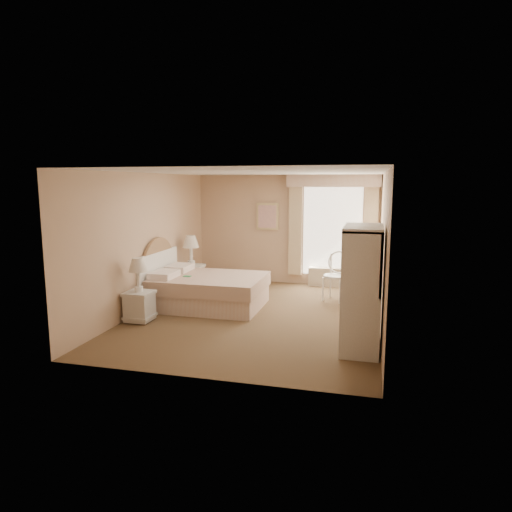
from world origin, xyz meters
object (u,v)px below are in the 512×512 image
(round_table, at_px, (362,275))
(cafe_chair, at_px, (337,272))
(nightstand_far, at_px, (191,270))
(bed, at_px, (204,289))
(nightstand_near, at_px, (139,298))
(armoire, at_px, (362,298))

(round_table, height_order, cafe_chair, cafe_chair)
(cafe_chair, bearing_deg, nightstand_far, -161.43)
(bed, relative_size, cafe_chair, 2.11)
(nightstand_near, relative_size, nightstand_far, 0.90)
(round_table, distance_m, cafe_chair, 0.62)
(nightstand_near, relative_size, cafe_chair, 1.09)
(armoire, bearing_deg, round_table, 91.18)
(nightstand_near, distance_m, round_table, 4.47)
(nightstand_near, xyz_separation_m, cafe_chair, (3.11, 2.29, 0.16))
(nightstand_far, bearing_deg, round_table, 5.76)
(round_table, distance_m, armoire, 3.03)
(round_table, height_order, armoire, armoire)
(nightstand_near, height_order, armoire, armoire)
(cafe_chair, relative_size, armoire, 0.56)
(nightstand_near, distance_m, cafe_chair, 3.86)
(nightstand_near, bearing_deg, round_table, 36.53)
(round_table, bearing_deg, bed, -152.74)
(cafe_chair, distance_m, armoire, 2.71)
(round_table, relative_size, armoire, 0.40)
(cafe_chair, bearing_deg, bed, -136.38)
(bed, relative_size, round_table, 3.02)
(bed, height_order, nightstand_far, bed)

